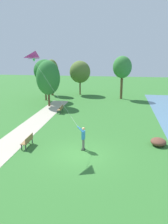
# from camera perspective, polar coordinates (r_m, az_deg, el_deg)

# --- Properties ---
(ground_plane) EXTENTS (120.00, 120.00, 0.00)m
(ground_plane) POSITION_cam_1_polar(r_m,az_deg,el_deg) (16.10, -1.09, -10.68)
(ground_plane) COLOR #33702D
(walkway_path) EXTENTS (3.54, 32.07, 0.02)m
(walkway_path) POSITION_cam_1_polar(r_m,az_deg,el_deg) (19.71, -17.07, -6.50)
(walkway_path) COLOR #B7AD99
(walkway_path) RESTS_ON ground
(person_kite_flyer) EXTENTS (0.62, 0.52, 1.83)m
(person_kite_flyer) POSITION_cam_1_polar(r_m,az_deg,el_deg) (16.36, -0.24, -6.28)
(person_kite_flyer) COLOR #232328
(person_kite_flyer) RESTS_ON ground
(flying_kite) EXTENTS (3.33, 1.18, 5.33)m
(flying_kite) POSITION_cam_1_polar(r_m,az_deg,el_deg) (16.09, -12.30, 13.62)
(flying_kite) COLOR #E02D9E
(park_bench_near_walkway) EXTENTS (0.49, 1.51, 0.88)m
(park_bench_near_walkway) POSITION_cam_1_polar(r_m,az_deg,el_deg) (17.60, -14.26, -7.08)
(park_bench_near_walkway) COLOR olive
(park_bench_near_walkway) RESTS_ON ground
(park_bench_far_walkway) EXTENTS (0.49, 1.51, 0.88)m
(park_bench_far_walkway) POSITION_cam_1_polar(r_m,az_deg,el_deg) (27.15, -6.01, 0.88)
(park_bench_far_walkway) COLOR olive
(park_bench_far_walkway) RESTS_ON ground
(tree_treeline_left) EXTENTS (3.27, 3.71, 6.22)m
(tree_treeline_left) POSITION_cam_1_polar(r_m,az_deg,el_deg) (34.63, -10.02, 10.37)
(tree_treeline_left) COLOR brown
(tree_treeline_left) RESTS_ON ground
(tree_behind_path) EXTENTS (2.93, 2.70, 6.73)m
(tree_behind_path) POSITION_cam_1_polar(r_m,az_deg,el_deg) (35.76, 9.81, 11.20)
(tree_behind_path) COLOR brown
(tree_behind_path) RESTS_ON ground
(tree_treeline_right) EXTENTS (2.38, 2.42, 6.15)m
(tree_treeline_right) POSITION_cam_1_polar(r_m,az_deg,el_deg) (38.97, -8.28, 9.90)
(tree_treeline_right) COLOR brown
(tree_treeline_right) RESTS_ON ground
(tree_horizon_far) EXTENTS (3.17, 3.36, 6.19)m
(tree_horizon_far) POSITION_cam_1_polar(r_m,az_deg,el_deg) (30.42, -9.19, 8.67)
(tree_horizon_far) COLOR brown
(tree_horizon_far) RESTS_ON ground
(tree_lakeside_near) EXTENTS (3.59, 3.75, 5.91)m
(tree_lakeside_near) POSITION_cam_1_polar(r_m,az_deg,el_deg) (39.18, -1.04, 10.26)
(tree_lakeside_near) COLOR brown
(tree_lakeside_near) RESTS_ON ground
(lakeside_shrub) EXTENTS (1.19, 1.37, 0.56)m
(lakeside_shrub) POSITION_cam_1_polar(r_m,az_deg,el_deg) (18.35, 18.57, -7.27)
(lakeside_shrub) COLOR brown
(lakeside_shrub) RESTS_ON ground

